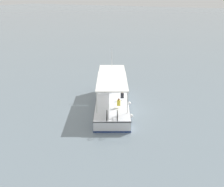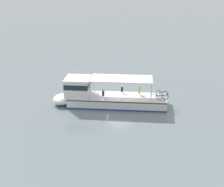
{
  "view_description": "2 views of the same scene",
  "coord_description": "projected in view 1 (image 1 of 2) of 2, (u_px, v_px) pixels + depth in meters",
  "views": [
    {
      "loc": [
        -11.5,
        23.73,
        11.34
      ],
      "look_at": [
        1.27,
        -0.17,
        1.4
      ],
      "focal_mm": 44.59,
      "sensor_mm": 36.0,
      "label": 1
    },
    {
      "loc": [
        30.67,
        19.43,
        14.31
      ],
      "look_at": [
        1.27,
        -0.17,
        1.4
      ],
      "focal_mm": 54.51,
      "sensor_mm": 36.0,
      "label": 2
    }
  ],
  "objects": [
    {
      "name": "ferry_main",
      "position": [
        112.0,
        94.0,
        29.95
      ],
      "size": [
        8.74,
        12.66,
        5.32
      ],
      "color": "silver",
      "rests_on": "ground"
    },
    {
      "name": "ground_plane",
      "position": [
        122.0,
        109.0,
        28.64
      ],
      "size": [
        400.0,
        400.0,
        0.0
      ],
      "primitive_type": "plane",
      "color": "slate"
    }
  ]
}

